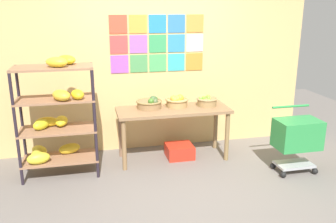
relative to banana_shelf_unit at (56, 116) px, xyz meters
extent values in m
plane|color=slate|center=(1.34, -0.89, -0.77)|extent=(9.09, 9.09, 0.00)
cube|color=#DBB36E|center=(1.34, 0.69, 0.57)|extent=(4.69, 0.06, 2.69)
cube|color=#DF4730|center=(0.87, 0.65, 1.06)|extent=(0.25, 0.01, 0.25)
cube|color=orange|center=(1.14, 0.65, 1.06)|extent=(0.25, 0.01, 0.25)
cube|color=#247CC7|center=(1.42, 0.65, 1.06)|extent=(0.25, 0.01, 0.25)
cube|color=#3073BE|center=(1.69, 0.65, 1.06)|extent=(0.25, 0.01, 0.25)
cube|color=orange|center=(1.97, 0.65, 1.06)|extent=(0.25, 0.01, 0.25)
cube|color=#D24342|center=(0.87, 0.65, 0.79)|extent=(0.25, 0.01, 0.25)
cube|color=#9958B8|center=(1.14, 0.65, 0.79)|extent=(0.25, 0.01, 0.25)
cube|color=#349455|center=(1.42, 0.65, 0.79)|extent=(0.25, 0.01, 0.25)
cube|color=teal|center=(1.69, 0.65, 0.79)|extent=(0.25, 0.01, 0.25)
cube|color=silver|center=(1.97, 0.65, 0.79)|extent=(0.25, 0.01, 0.25)
cube|color=purple|center=(0.87, 0.65, 0.51)|extent=(0.25, 0.01, 0.25)
cube|color=#489051|center=(1.14, 0.65, 0.51)|extent=(0.25, 0.01, 0.25)
cube|color=#48A55C|center=(1.42, 0.65, 0.51)|extent=(0.25, 0.01, 0.25)
cube|color=teal|center=(1.69, 0.65, 0.51)|extent=(0.25, 0.01, 0.25)
cube|color=orange|center=(1.97, 0.65, 0.51)|extent=(0.25, 0.01, 0.25)
cylinder|color=#251D27|center=(-0.43, -0.21, -0.08)|extent=(0.04, 0.04, 1.39)
cylinder|color=#251D27|center=(0.47, -0.21, -0.08)|extent=(0.04, 0.04, 1.39)
cylinder|color=#251D27|center=(-0.43, 0.20, -0.08)|extent=(0.04, 0.04, 1.39)
cylinder|color=#251D27|center=(0.47, 0.20, -0.08)|extent=(0.04, 0.04, 1.39)
cube|color=#956A4B|center=(0.02, 0.00, -0.56)|extent=(0.94, 0.45, 0.03)
ellipsoid|color=yellow|center=(-0.25, -0.06, -0.48)|extent=(0.23, 0.29, 0.14)
ellipsoid|color=yellow|center=(-0.25, 0.14, -0.49)|extent=(0.27, 0.28, 0.12)
ellipsoid|color=yellow|center=(-0.23, -0.15, -0.48)|extent=(0.30, 0.20, 0.15)
ellipsoid|color=yellow|center=(0.12, 0.10, -0.48)|extent=(0.30, 0.21, 0.13)
cube|color=#956A4B|center=(0.02, 0.00, -0.17)|extent=(0.94, 0.45, 0.02)
ellipsoid|color=yellow|center=(-0.12, 0.11, -0.10)|extent=(0.30, 0.17, 0.12)
ellipsoid|color=yellow|center=(0.05, 0.12, -0.10)|extent=(0.17, 0.30, 0.11)
ellipsoid|color=yellow|center=(-0.18, 0.01, -0.10)|extent=(0.25, 0.27, 0.12)
cube|color=#956A4B|center=(0.02, 0.00, 0.22)|extent=(0.94, 0.45, 0.02)
ellipsoid|color=yellow|center=(0.28, -0.11, 0.29)|extent=(0.21, 0.25, 0.12)
ellipsoid|color=yellow|center=(0.10, -0.14, 0.29)|extent=(0.30, 0.32, 0.13)
cube|color=#956A4B|center=(0.02, 0.00, 0.60)|extent=(0.94, 0.45, 0.02)
ellipsoid|color=yellow|center=(0.07, -0.07, 0.68)|extent=(0.32, 0.27, 0.12)
ellipsoid|color=yellow|center=(0.18, 0.12, 0.67)|extent=(0.30, 0.33, 0.11)
cube|color=olive|center=(1.53, 0.16, -0.07)|extent=(1.54, 0.57, 0.04)
cylinder|color=olive|center=(0.82, -0.07, -0.43)|extent=(0.06, 0.06, 0.69)
cylinder|color=olive|center=(2.24, -0.07, -0.43)|extent=(0.06, 0.06, 0.69)
cylinder|color=#8C654A|center=(0.82, 0.38, -0.43)|extent=(0.06, 0.06, 0.69)
cylinder|color=olive|center=(2.24, 0.38, -0.43)|extent=(0.06, 0.06, 0.69)
cylinder|color=#AB8750|center=(1.61, 0.25, 0.01)|extent=(0.29, 0.29, 0.10)
torus|color=tan|center=(1.61, 0.25, 0.06)|extent=(0.32, 0.32, 0.03)
sphere|color=gold|center=(1.65, 0.24, 0.08)|extent=(0.10, 0.10, 0.10)
sphere|color=gold|center=(1.56, 0.27, 0.07)|extent=(0.09, 0.09, 0.09)
sphere|color=gold|center=(1.61, 0.25, 0.07)|extent=(0.09, 0.09, 0.09)
sphere|color=gold|center=(1.56, 0.20, 0.07)|extent=(0.08, 0.08, 0.08)
sphere|color=gold|center=(1.63, 0.25, 0.07)|extent=(0.11, 0.11, 0.11)
sphere|color=gold|center=(1.55, 0.22, 0.08)|extent=(0.08, 0.08, 0.08)
cylinder|color=olive|center=(1.22, 0.26, 0.00)|extent=(0.33, 0.33, 0.10)
torus|color=olive|center=(1.22, 0.26, 0.05)|extent=(0.36, 0.36, 0.03)
sphere|color=#407127|center=(1.23, 0.18, 0.07)|extent=(0.09, 0.09, 0.09)
sphere|color=#3C6730|center=(1.31, 0.30, 0.07)|extent=(0.07, 0.07, 0.07)
sphere|color=#405D32|center=(1.28, 0.30, 0.07)|extent=(0.10, 0.10, 0.10)
sphere|color=#4F5C36|center=(1.29, 0.19, 0.06)|extent=(0.08, 0.08, 0.08)
cylinder|color=#96774A|center=(2.03, 0.20, 0.00)|extent=(0.27, 0.27, 0.10)
torus|color=#977D4F|center=(2.03, 0.20, 0.06)|extent=(0.29, 0.29, 0.02)
sphere|color=#73D138|center=(2.05, 0.20, 0.06)|extent=(0.05, 0.05, 0.05)
sphere|color=#7EC934|center=(2.07, 0.28, 0.07)|extent=(0.06, 0.06, 0.06)
sphere|color=#70C92E|center=(1.99, 0.23, 0.06)|extent=(0.06, 0.06, 0.06)
sphere|color=#76C53E|center=(1.94, 0.22, 0.06)|extent=(0.05, 0.05, 0.05)
cube|color=red|center=(1.63, 0.17, -0.68)|extent=(0.37, 0.35, 0.18)
sphere|color=black|center=(2.74, -0.74, -0.73)|extent=(0.08, 0.08, 0.08)
sphere|color=black|center=(3.19, -0.74, -0.73)|extent=(0.08, 0.08, 0.08)
sphere|color=black|center=(2.74, -0.48, -0.73)|extent=(0.08, 0.08, 0.08)
sphere|color=black|center=(3.19, -0.48, -0.73)|extent=(0.08, 0.08, 0.08)
cube|color=#A5A8AD|center=(2.97, -0.61, -0.67)|extent=(0.47, 0.28, 0.03)
cube|color=#2C9044|center=(2.97, -0.61, -0.26)|extent=(0.55, 0.36, 0.37)
cylinder|color=#2C9044|center=(2.97, -0.40, 0.05)|extent=(0.52, 0.03, 0.03)
camera|label=1|loc=(0.41, -4.43, 1.32)|focal=38.47mm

